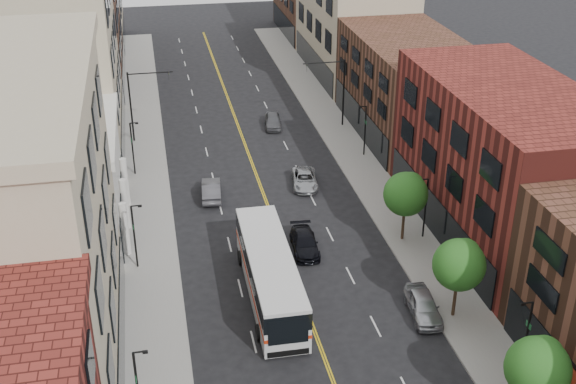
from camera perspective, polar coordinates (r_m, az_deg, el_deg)
sidewalk_left at (r=63.70m, az=-11.03°, el=-0.46°), size 4.00×110.00×0.15m
sidewalk_right at (r=66.45m, az=6.42°, el=1.11°), size 4.00×110.00×0.15m
bldg_l_tanoffice at (r=40.89m, az=-21.16°, el=-4.24°), size 10.00×22.00×18.00m
bldg_l_white at (r=58.92m, az=-18.05°, el=0.56°), size 10.00×14.00×8.00m
bldg_l_far_a at (r=73.00m, az=-17.49°, el=9.96°), size 10.00×20.00×18.00m
bldg_l_far_b at (r=92.63m, az=-16.41°, el=12.61°), size 10.00×20.00×15.00m
bldg_r_mid at (r=57.41m, az=16.67°, el=2.27°), size 10.00×22.00×12.00m
bldg_r_far_a at (r=75.53m, az=9.49°, el=8.20°), size 10.00×20.00×10.00m
bldg_r_far_b at (r=94.11m, az=5.13°, el=13.48°), size 10.00×22.00×14.00m
tree_r_1 at (r=40.28m, az=19.20°, el=-12.88°), size 3.40×3.40×5.59m
tree_r_2 at (r=47.31m, az=13.44°, el=-5.47°), size 3.40×3.40×5.59m
tree_r_3 at (r=55.27m, az=9.35°, el=-0.05°), size 3.40×3.40×5.59m
lamp_l_2 at (r=52.67m, az=-12.02°, el=-3.19°), size 0.81×0.55×5.05m
lamp_l_3 at (r=67.04m, az=-12.17°, el=3.61°), size 0.81×0.55×5.05m
lamp_r_1 at (r=44.26m, az=18.31°, el=-10.56°), size 0.81×0.55×5.05m
lamp_r_2 at (r=56.27m, az=10.78°, el=-0.98°), size 0.81×0.55×5.05m
lamp_r_3 at (r=69.90m, az=6.08°, el=5.08°), size 0.81×0.55×5.05m
signal_mast_left at (r=73.88m, az=-11.81°, el=7.27°), size 4.49×0.18×7.20m
signal_mast_right at (r=76.33m, az=3.90°, el=8.43°), size 4.49×0.18×7.20m
city_bus at (r=49.04m, az=-1.44°, el=-6.32°), size 3.37×13.48×3.46m
car_parked_far at (r=48.81m, az=10.64°, el=-8.79°), size 2.25×4.71×1.55m
car_lane_behind at (r=62.77m, az=-6.09°, el=0.18°), size 1.97×4.70×1.51m
car_lane_a at (r=54.81m, az=1.32°, el=-4.03°), size 2.21×4.79×1.36m
car_lane_b at (r=64.49m, az=1.32°, el=1.01°), size 2.78×4.96×1.31m
car_lane_c at (r=77.37m, az=-1.20°, el=5.65°), size 2.24×4.39×1.43m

